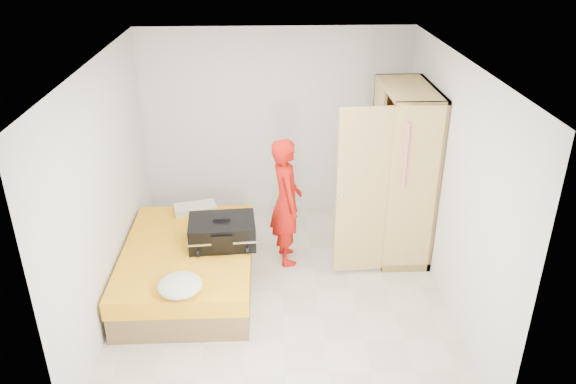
{
  "coord_description": "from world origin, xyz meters",
  "views": [
    {
      "loc": [
        -0.15,
        -5.26,
        3.79
      ],
      "look_at": [
        0.1,
        0.5,
        1.0
      ],
      "focal_mm": 35.0,
      "sensor_mm": 36.0,
      "label": 1
    }
  ],
  "objects_px": {
    "wardrobe": "(399,177)",
    "person": "(286,202)",
    "round_cushion": "(180,285)",
    "suitcase": "(222,232)",
    "bed": "(189,266)"
  },
  "relations": [
    {
      "from": "bed",
      "to": "person",
      "type": "bearing_deg",
      "value": 24.38
    },
    {
      "from": "suitcase",
      "to": "round_cushion",
      "type": "relative_size",
      "value": 1.8
    },
    {
      "from": "bed",
      "to": "person",
      "type": "height_order",
      "value": "person"
    },
    {
      "from": "bed",
      "to": "round_cushion",
      "type": "bearing_deg",
      "value": -87.29
    },
    {
      "from": "wardrobe",
      "to": "round_cushion",
      "type": "distance_m",
      "value": 2.94
    },
    {
      "from": "wardrobe",
      "to": "round_cushion",
      "type": "relative_size",
      "value": 4.79
    },
    {
      "from": "person",
      "to": "round_cushion",
      "type": "bearing_deg",
      "value": 131.84
    },
    {
      "from": "bed",
      "to": "round_cushion",
      "type": "xyz_separation_m",
      "value": [
        0.04,
        -0.84,
        0.33
      ]
    },
    {
      "from": "person",
      "to": "suitcase",
      "type": "xyz_separation_m",
      "value": [
        -0.74,
        -0.44,
        -0.15
      ]
    },
    {
      "from": "bed",
      "to": "wardrobe",
      "type": "bearing_deg",
      "value": 15.69
    },
    {
      "from": "wardrobe",
      "to": "round_cushion",
      "type": "bearing_deg",
      "value": -147.9
    },
    {
      "from": "wardrobe",
      "to": "person",
      "type": "bearing_deg",
      "value": -172.11
    },
    {
      "from": "person",
      "to": "suitcase",
      "type": "relative_size",
      "value": 2.0
    },
    {
      "from": "wardrobe",
      "to": "person",
      "type": "height_order",
      "value": "wardrobe"
    },
    {
      "from": "person",
      "to": "suitcase",
      "type": "height_order",
      "value": "person"
    }
  ]
}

